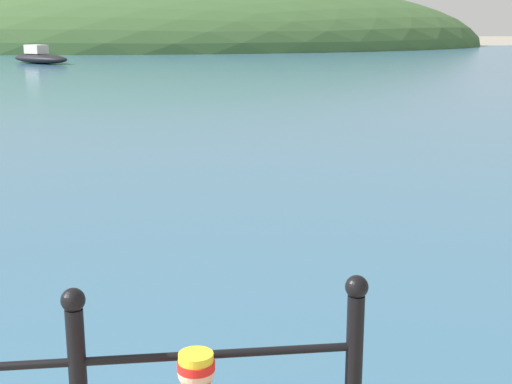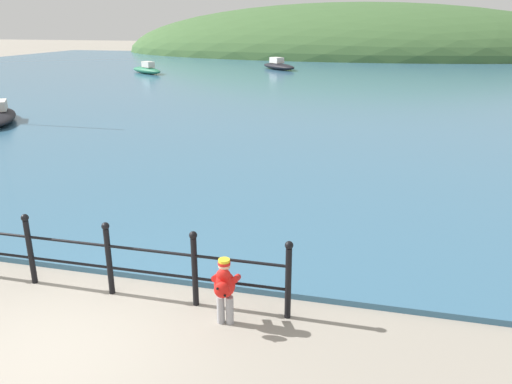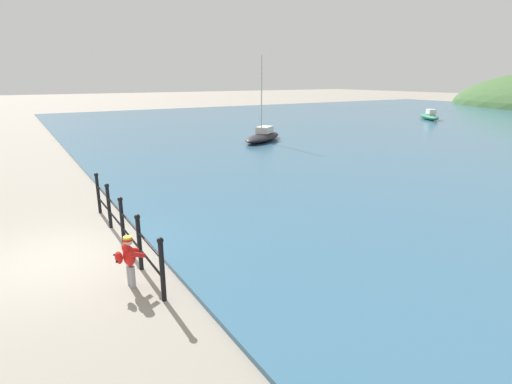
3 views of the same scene
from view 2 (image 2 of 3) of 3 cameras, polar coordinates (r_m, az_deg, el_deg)
ground_plane at (r=7.34m, az=-22.19°, el=-16.39°), size 200.00×200.00×0.00m
water at (r=37.12m, az=8.02°, el=12.54°), size 80.00×60.00×0.10m
far_hillside at (r=69.98m, az=11.12°, el=15.27°), size 62.55×34.40×12.85m
iron_railing at (r=8.08m, az=-16.50°, el=-7.06°), size 5.75×0.12×1.21m
child_in_coat at (r=7.04m, az=-3.63°, el=-10.64°), size 0.41×0.55×1.00m
boat_mid_harbor at (r=42.00m, az=-12.38°, el=13.51°), size 3.91×3.25×0.95m
boat_far_left at (r=44.63m, az=2.58°, el=14.23°), size 4.05×4.09×1.00m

